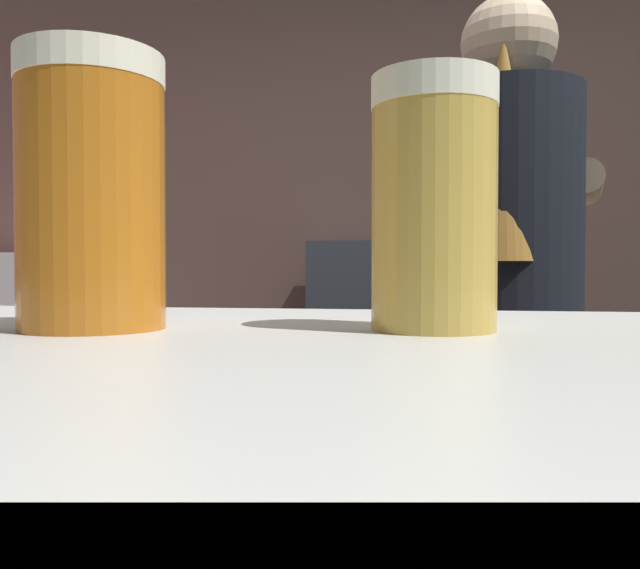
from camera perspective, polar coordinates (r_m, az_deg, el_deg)
name	(u,v)px	position (r m, az deg, el deg)	size (l,w,h in m)	color
wall_back	(401,217)	(3.54, 7.06, 5.83)	(5.20, 0.10, 2.70)	brown
prep_counter	(501,478)	(2.14, 15.48, -15.95)	(2.10, 0.60, 0.89)	#47412C
back_shelf	(403,364)	(3.29, 7.22, -6.86)	(0.91, 0.36, 1.21)	#31373F
mini_fridge	(8,365)	(3.77, -25.54, -6.35)	(0.70, 0.58, 1.15)	silver
bartender	(506,305)	(1.59, 15.93, -1.76)	(0.48, 0.55, 1.71)	#262640
mixing_bowl	(350,323)	(1.98, 2.67, -3.38)	(0.21, 0.21, 0.06)	silver
chefs_knife	(588,334)	(2.04, 22.35, -4.02)	(0.24, 0.03, 0.01)	silver
pint_glass_near	(434,204)	(0.38, 9.89, 6.91)	(0.07, 0.07, 0.14)	gold
pint_glass_far	(92,193)	(0.40, -19.25, 7.53)	(0.08, 0.08, 0.16)	#BB661B
bottle_soy	(483,226)	(3.26, 14.06, 4.95)	(0.06, 0.06, 0.19)	black
bottle_vinegar	(412,224)	(3.25, 8.05, 5.28)	(0.06, 0.06, 0.23)	#CDCC86
bottle_hot_sauce	(485,223)	(3.35, 14.16, 5.22)	(0.06, 0.06, 0.24)	#2E5F93
bottle_olive_oil	(435,220)	(3.25, 10.02, 5.54)	(0.06, 0.06, 0.26)	#50873A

